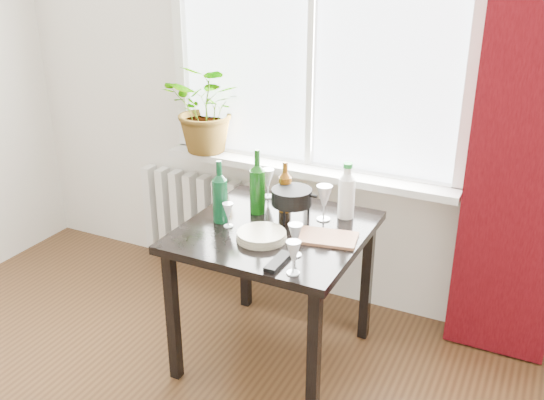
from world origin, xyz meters
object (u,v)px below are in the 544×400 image
at_px(tv_remote, 278,262).
at_px(cutting_board, 327,238).
at_px(wine_bottle_left, 220,191).
at_px(radiator, 199,215).
at_px(wineglass_front_left, 228,215).
at_px(table, 275,245).
at_px(cleaning_bottle, 347,190).
at_px(wineglass_back_center, 324,202).
at_px(wineglass_front_right, 295,240).
at_px(bottle_amber, 285,186).
at_px(fondue_pot, 292,204).
at_px(potted_plant, 209,108).
at_px(plate_stack, 261,235).
at_px(wineglass_back_left, 268,183).
at_px(wineglass_far_right, 293,257).
at_px(wine_bottle_right, 257,181).

distance_m(tv_remote, cutting_board, 0.33).
bearing_deg(wine_bottle_left, radiator, 130.55).
bearing_deg(radiator, wineglass_front_left, -47.99).
bearing_deg(table, wineglass_front_left, -157.59).
bearing_deg(cleaning_bottle, table, -133.97).
distance_m(cleaning_bottle, wineglass_back_center, 0.13).
bearing_deg(wineglass_back_center, wineglass_front_right, -86.26).
bearing_deg(wineglass_front_left, bottle_amber, 60.69).
bearing_deg(fondue_pot, potted_plant, 159.34).
bearing_deg(wine_bottle_left, tv_remote, -31.01).
height_order(wineglass_back_center, cutting_board, wineglass_back_center).
distance_m(bottle_amber, tv_remote, 0.57).
relative_size(wineglass_front_left, fondue_pot, 0.54).
height_order(plate_stack, cutting_board, plate_stack).
height_order(wineglass_back_center, wineglass_front_left, wineglass_back_center).
xyz_separation_m(potted_plant, tv_remote, (0.88, -0.90, -0.36)).
height_order(wine_bottle_left, wineglass_back_left, wine_bottle_left).
bearing_deg(wineglass_back_center, plate_stack, -118.28).
distance_m(bottle_amber, wineglass_far_right, 0.64).
bearing_deg(wineglass_front_right, fondue_pot, 116.77).
height_order(wine_bottle_left, cleaning_bottle, wine_bottle_left).
relative_size(wineglass_far_right, tv_remote, 0.84).
xyz_separation_m(wine_bottle_left, wineglass_front_right, (0.47, -0.16, -0.08)).
height_order(bottle_amber, fondue_pot, bottle_amber).
distance_m(radiator, fondue_pot, 1.09).
relative_size(radiator, fondue_pot, 3.50).
relative_size(wine_bottle_left, cutting_board, 1.18).
bearing_deg(bottle_amber, wineglass_front_right, -59.71).
bearing_deg(wineglass_far_right, wineglass_back_center, 98.68).
bearing_deg(wineglass_front_left, wineglass_far_right, -30.46).
bearing_deg(wineglass_far_right, table, 125.80).
bearing_deg(wineglass_front_left, radiator, 132.01).
xyz_separation_m(wine_bottle_left, cleaning_bottle, (0.53, 0.32, -0.01)).
xyz_separation_m(cleaning_bottle, wineglass_front_left, (-0.47, -0.36, -0.08)).
bearing_deg(potted_plant, cutting_board, -30.93).
bearing_deg(wineglass_front_left, fondue_pot, 44.00).
xyz_separation_m(radiator, potted_plant, (0.13, -0.04, 0.73)).
distance_m(bottle_amber, wineglass_front_right, 0.48).
bearing_deg(wineglass_back_center, cleaning_bottle, 41.92).
height_order(radiator, fondue_pot, fondue_pot).
xyz_separation_m(wine_bottle_right, wineglass_front_right, (0.36, -0.34, -0.09)).
bearing_deg(wineglass_back_left, wineglass_front_right, -53.44).
xyz_separation_m(potted_plant, plate_stack, (0.71, -0.73, -0.35)).
xyz_separation_m(wineglass_far_right, tv_remote, (-0.09, 0.05, -0.07)).
bearing_deg(wineglass_back_center, bottle_amber, 176.36).
bearing_deg(potted_plant, wineglass_back_left, -26.62).
bearing_deg(potted_plant, cleaning_bottle, -18.19).
bearing_deg(cutting_board, wineglass_back_left, 144.77).
xyz_separation_m(bottle_amber, cutting_board, (0.31, -0.21, -0.13)).
xyz_separation_m(cleaning_bottle, tv_remote, (-0.09, -0.58, -0.13)).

